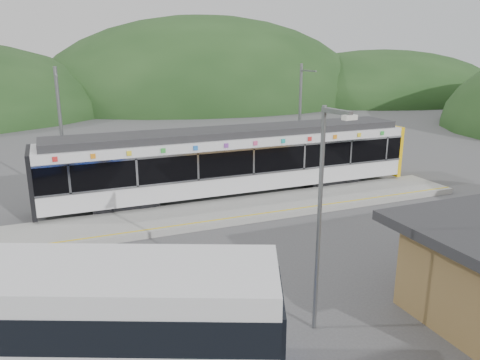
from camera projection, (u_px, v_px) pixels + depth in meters
name	position (u px, v px, depth m)	size (l,w,h in m)	color
ground	(253.00, 239.00, 19.95)	(120.00, 120.00, 0.00)	#4C4C4F
hills	(314.00, 190.00, 26.94)	(146.00, 149.00, 26.00)	#1E3D19
platform	(226.00, 212.00, 22.85)	(26.00, 3.20, 0.30)	#9E9E99
yellow_line	(235.00, 217.00, 21.65)	(26.00, 0.10, 0.01)	yellow
train	(234.00, 159.00, 25.31)	(20.44, 3.01, 3.74)	black
catenary_mast_west	(62.00, 133.00, 24.03)	(0.18, 1.80, 7.00)	slate
catenary_mast_east	(300.00, 119.00, 29.18)	(0.18, 1.80, 7.00)	slate
bus	(29.00, 330.00, 10.79)	(11.58, 7.00, 3.13)	#0D33D1
lamp_post	(322.00, 204.00, 12.42)	(0.37, 1.13, 6.41)	slate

